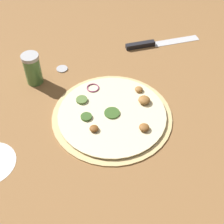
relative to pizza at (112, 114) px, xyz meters
name	(u,v)px	position (x,y,z in m)	size (l,w,h in m)	color
ground_plane	(112,116)	(0.00, 0.00, -0.01)	(3.00, 3.00, 0.00)	olive
pizza	(112,114)	(0.00, 0.00, 0.00)	(0.35, 0.35, 0.03)	#D6B77A
knife	(150,44)	(-0.37, -0.05, 0.00)	(0.22, 0.22, 0.02)	silver
spice_jar	(33,69)	(-0.01, -0.29, 0.05)	(0.05, 0.05, 0.10)	#4C7F42
loose_cap	(62,68)	(-0.10, -0.25, 0.00)	(0.04, 0.04, 0.01)	#B2B2B7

